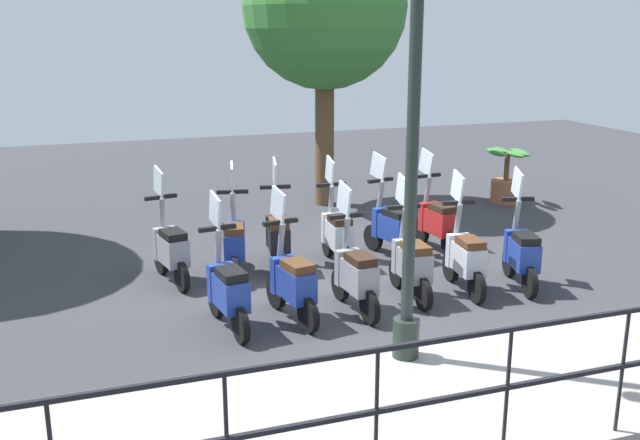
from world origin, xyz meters
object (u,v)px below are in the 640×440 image
at_px(scooter_near_2, 411,262).
at_px(scooter_far_3, 278,236).
at_px(tree_distant, 325,8).
at_px(scooter_far_2, 337,233).
at_px(scooter_near_4, 292,281).
at_px(scooter_near_0, 521,252).
at_px(potted_palm, 506,180).
at_px(scooter_near_5, 227,289).
at_px(scooter_near_1, 465,256).
at_px(scooter_near_3, 355,274).
at_px(scooter_far_4, 234,242).
at_px(scooter_far_5, 170,248).
at_px(scooter_far_1, 391,226).
at_px(lamp_post_near, 411,181).
at_px(scooter_far_0, 436,220).

relative_size(scooter_near_2, scooter_far_3, 1.00).
bearing_deg(tree_distant, scooter_far_3, 150.87).
bearing_deg(scooter_far_2, tree_distant, -14.15).
xyz_separation_m(tree_distant, scooter_far_2, (-3.54, 1.06, -3.20)).
bearing_deg(scooter_near_4, scooter_near_0, -98.72).
bearing_deg(potted_palm, scooter_near_5, 123.49).
height_order(scooter_near_0, scooter_near_1, same).
bearing_deg(scooter_near_3, scooter_near_5, 87.17).
relative_size(potted_palm, scooter_far_4, 0.69).
distance_m(potted_palm, scooter_far_5, 7.27).
bearing_deg(scooter_near_2, scooter_far_2, 17.84).
bearing_deg(scooter_near_5, scooter_far_3, -38.45).
bearing_deg(scooter_far_2, scooter_near_4, 147.84).
xyz_separation_m(scooter_near_5, scooter_far_1, (1.82, -2.84, 0.00)).
bearing_deg(scooter_far_4, lamp_post_near, -151.49).
relative_size(lamp_post_near, scooter_near_1, 2.64).
bearing_deg(scooter_near_1, lamp_post_near, 142.53).
bearing_deg(scooter_far_2, scooter_near_1, -140.32).
xyz_separation_m(scooter_near_0, scooter_near_2, (0.10, 1.56, 0.00)).
relative_size(scooter_near_0, scooter_near_3, 1.00).
relative_size(scooter_near_5, scooter_far_3, 1.00).
xyz_separation_m(lamp_post_near, scooter_near_5, (1.57, 1.47, -1.46)).
relative_size(lamp_post_near, scooter_far_5, 2.64).
bearing_deg(lamp_post_near, scooter_near_3, -3.21).
distance_m(lamp_post_near, scooter_far_3, 3.75).
distance_m(scooter_near_2, scooter_far_4, 2.48).
height_order(scooter_near_1, scooter_far_1, same).
xyz_separation_m(tree_distant, potted_palm, (-1.04, -3.40, -3.24)).
height_order(tree_distant, scooter_far_5, tree_distant).
height_order(scooter_far_0, scooter_far_2, same).
bearing_deg(potted_palm, scooter_near_0, 149.04).
bearing_deg(scooter_far_1, scooter_far_2, 81.43).
relative_size(scooter_far_2, scooter_far_3, 1.00).
distance_m(scooter_far_1, scooter_far_3, 1.72).
height_order(scooter_far_1, scooter_far_2, same).
bearing_deg(scooter_far_0, scooter_near_4, 117.31).
relative_size(scooter_near_1, scooter_far_4, 1.00).
bearing_deg(scooter_far_0, scooter_far_5, 85.94).
bearing_deg(scooter_far_4, scooter_near_5, 177.02).
relative_size(scooter_far_0, scooter_far_5, 1.00).
height_order(scooter_near_3, scooter_near_5, same).
height_order(scooter_far_2, scooter_far_3, same).
height_order(lamp_post_near, scooter_far_3, lamp_post_near).
distance_m(tree_distant, scooter_near_3, 6.34).
relative_size(scooter_near_5, scooter_far_4, 1.00).
distance_m(scooter_near_3, scooter_far_5, 2.63).
xyz_separation_m(scooter_near_0, scooter_far_0, (1.78, 0.31, 0.00)).
bearing_deg(scooter_near_5, scooter_far_2, -55.83).
relative_size(lamp_post_near, scooter_near_5, 2.64).
bearing_deg(scooter_far_5, scooter_near_5, -178.92).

